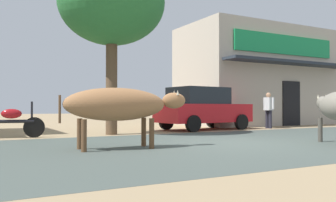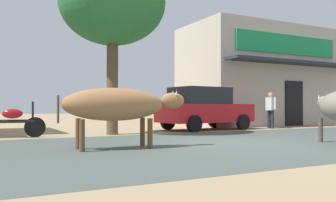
{
  "view_description": "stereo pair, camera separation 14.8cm",
  "coord_description": "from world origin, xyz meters",
  "px_view_note": "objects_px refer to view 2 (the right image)",
  "views": [
    {
      "loc": [
        -5.7,
        -7.14,
        0.9
      ],
      "look_at": [
        -0.87,
        1.83,
        1.06
      ],
      "focal_mm": 38.52,
      "sensor_mm": 36.0,
      "label": 1
    },
    {
      "loc": [
        -5.57,
        -7.21,
        0.9
      ],
      "look_at": [
        -0.87,
        1.83,
        1.06
      ],
      "focal_mm": 38.52,
      "sensor_mm": 36.0,
      "label": 2
    }
  ],
  "objects_px": {
    "cow_near_brown": "(117,105)",
    "pedestrian_by_shop": "(271,108)",
    "parked_motorcycle": "(12,122)",
    "parked_hatchback_car": "(204,108)",
    "roadside_tree": "(113,4)"
  },
  "relations": [
    {
      "from": "parked_hatchback_car",
      "to": "parked_motorcycle",
      "type": "distance_m",
      "value": 6.93
    },
    {
      "from": "parked_motorcycle",
      "to": "pedestrian_by_shop",
      "type": "bearing_deg",
      "value": -0.26
    },
    {
      "from": "cow_near_brown",
      "to": "parked_motorcycle",
      "type": "bearing_deg",
      "value": 114.51
    },
    {
      "from": "parked_motorcycle",
      "to": "cow_near_brown",
      "type": "height_order",
      "value": "cow_near_brown"
    },
    {
      "from": "parked_hatchback_car",
      "to": "cow_near_brown",
      "type": "relative_size",
      "value": 1.38
    },
    {
      "from": "cow_near_brown",
      "to": "pedestrian_by_shop",
      "type": "distance_m",
      "value": 8.93
    },
    {
      "from": "roadside_tree",
      "to": "cow_near_brown",
      "type": "bearing_deg",
      "value": -107.16
    },
    {
      "from": "roadside_tree",
      "to": "parked_motorcycle",
      "type": "relative_size",
      "value": 2.98
    },
    {
      "from": "parked_hatchback_car",
      "to": "pedestrian_by_shop",
      "type": "height_order",
      "value": "parked_hatchback_car"
    },
    {
      "from": "parked_motorcycle",
      "to": "cow_near_brown",
      "type": "xyz_separation_m",
      "value": [
        1.8,
        -3.94,
        0.47
      ]
    },
    {
      "from": "pedestrian_by_shop",
      "to": "parked_motorcycle",
      "type": "bearing_deg",
      "value": 179.74
    },
    {
      "from": "pedestrian_by_shop",
      "to": "cow_near_brown",
      "type": "bearing_deg",
      "value": -154.09
    },
    {
      "from": "roadside_tree",
      "to": "cow_near_brown",
      "type": "distance_m",
      "value": 5.18
    },
    {
      "from": "parked_motorcycle",
      "to": "cow_near_brown",
      "type": "distance_m",
      "value": 4.36
    },
    {
      "from": "parked_hatchback_car",
      "to": "parked_motorcycle",
      "type": "xyz_separation_m",
      "value": [
        -6.9,
        -0.51,
        -0.37
      ]
    }
  ]
}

